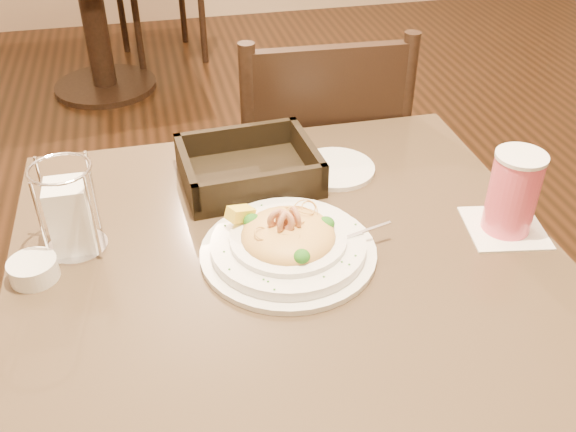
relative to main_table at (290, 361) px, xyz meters
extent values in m
cylinder|color=black|center=(0.00, 0.00, -0.14)|extent=(0.12, 0.12, 0.68)
cube|color=brown|center=(0.00, 0.00, 0.22)|extent=(0.90, 0.90, 0.03)
cylinder|color=black|center=(-0.41, 2.48, -0.49)|extent=(0.52, 0.52, 0.03)
cylinder|color=black|center=(-0.41, 2.48, -0.14)|extent=(0.12, 0.12, 0.68)
cube|color=black|center=(0.21, 0.66, -0.06)|extent=(0.44, 0.44, 0.04)
cylinder|color=black|center=(0.39, 0.83, -0.29)|extent=(0.04, 0.04, 0.43)
cylinder|color=black|center=(0.04, 0.85, -0.29)|extent=(0.04, 0.04, 0.43)
cylinder|color=black|center=(0.38, 0.47, -0.29)|extent=(0.04, 0.04, 0.43)
cylinder|color=black|center=(0.02, 0.49, -0.29)|extent=(0.04, 0.04, 0.43)
cylinder|color=black|center=(0.38, 0.47, 0.19)|extent=(0.04, 0.04, 0.46)
cylinder|color=black|center=(0.02, 0.49, 0.19)|extent=(0.04, 0.04, 0.46)
cube|color=black|center=(0.20, 0.48, 0.29)|extent=(0.36, 0.05, 0.22)
cylinder|color=black|center=(0.06, 3.07, -0.29)|extent=(0.04, 0.04, 0.43)
cylinder|color=black|center=(-0.29, 2.99, -0.29)|extent=(0.04, 0.04, 0.43)
cylinder|color=black|center=(0.14, 2.72, -0.29)|extent=(0.04, 0.04, 0.43)
cylinder|color=black|center=(-0.21, 2.64, -0.29)|extent=(0.04, 0.04, 0.43)
cylinder|color=white|center=(0.00, 0.02, 0.24)|extent=(0.29, 0.29, 0.01)
cylinder|color=white|center=(0.00, 0.02, 0.25)|extent=(0.25, 0.25, 0.02)
cylinder|color=white|center=(0.00, 0.02, 0.27)|extent=(0.19, 0.19, 0.01)
ellipsoid|color=gold|center=(0.00, 0.02, 0.27)|extent=(0.15, 0.15, 0.05)
cube|color=yellow|center=(-0.07, 0.08, 0.29)|extent=(0.06, 0.05, 0.04)
cube|color=silver|center=(0.12, 0.01, 0.27)|extent=(0.11, 0.03, 0.01)
cube|color=silver|center=(0.06, 0.01, 0.27)|extent=(0.03, 0.02, 0.00)
torus|color=gold|center=(0.02, 0.04, 0.28)|extent=(0.03, 0.03, 0.02)
torus|color=gold|center=(-0.01, 0.01, 0.29)|extent=(0.04, 0.04, 0.02)
torus|color=gold|center=(0.01, 0.02, 0.30)|extent=(0.04, 0.04, 0.02)
torus|color=gold|center=(-0.01, 0.02, 0.28)|extent=(0.05, 0.04, 0.03)
torus|color=gold|center=(0.01, 0.03, 0.29)|extent=(0.03, 0.03, 0.02)
torus|color=gold|center=(0.04, 0.06, 0.29)|extent=(0.06, 0.05, 0.03)
torus|color=gold|center=(0.03, 0.05, 0.30)|extent=(0.04, 0.04, 0.02)
torus|color=gold|center=(-0.04, 0.01, 0.30)|extent=(0.03, 0.04, 0.02)
torus|color=gold|center=(0.00, -0.01, 0.29)|extent=(0.03, 0.03, 0.02)
torus|color=gold|center=(-0.01, 0.05, 0.30)|extent=(0.03, 0.03, 0.01)
torus|color=gold|center=(0.01, 0.05, 0.29)|extent=(0.04, 0.04, 0.03)
torus|color=gold|center=(0.00, -0.02, 0.28)|extent=(0.05, 0.05, 0.03)
torus|color=gold|center=(-0.01, 0.06, 0.30)|extent=(0.05, 0.05, 0.02)
torus|color=gold|center=(0.00, 0.02, 0.28)|extent=(0.06, 0.05, 0.03)
torus|color=gold|center=(0.04, 0.06, 0.30)|extent=(0.03, 0.03, 0.02)
torus|color=gold|center=(0.04, 0.00, 0.28)|extent=(0.04, 0.04, 0.02)
torus|color=tan|center=(-0.01, 0.01, 0.31)|extent=(0.04, 0.04, 0.04)
torus|color=tan|center=(0.01, 0.02, 0.31)|extent=(0.02, 0.04, 0.04)
torus|color=tan|center=(-0.01, 0.01, 0.31)|extent=(0.03, 0.04, 0.04)
torus|color=tan|center=(-0.02, 0.02, 0.31)|extent=(0.04, 0.02, 0.04)
ellipsoid|color=#195413|center=(0.07, 0.03, 0.28)|extent=(0.03, 0.03, 0.02)
ellipsoid|color=#195413|center=(-0.05, 0.06, 0.28)|extent=(0.03, 0.03, 0.02)
ellipsoid|color=#195413|center=(0.01, -0.04, 0.28)|extent=(0.03, 0.03, 0.02)
cube|color=#266619|center=(0.12, 0.02, 0.26)|extent=(0.00, 0.00, 0.00)
cube|color=#266619|center=(0.07, -0.05, 0.26)|extent=(0.00, 0.00, 0.00)
cube|color=#266619|center=(-0.05, -0.09, 0.26)|extent=(0.00, 0.00, 0.00)
cube|color=#266619|center=(0.08, -0.06, 0.26)|extent=(0.00, 0.00, 0.00)
cube|color=#266619|center=(0.12, 0.04, 0.26)|extent=(0.00, 0.00, 0.00)
cube|color=#266619|center=(-0.10, 0.02, 0.26)|extent=(0.00, 0.00, 0.00)
cube|color=#266619|center=(-0.02, 0.13, 0.26)|extent=(0.00, 0.00, 0.00)
cube|color=#266619|center=(-0.05, -0.07, 0.26)|extent=(0.00, 0.00, 0.00)
cube|color=#266619|center=(-0.04, 0.12, 0.26)|extent=(0.00, 0.00, 0.00)
cube|color=#266619|center=(-0.09, 0.09, 0.26)|extent=(0.00, 0.00, 0.00)
cube|color=#266619|center=(0.10, -0.04, 0.26)|extent=(0.00, 0.00, 0.00)
cube|color=#266619|center=(-0.10, -0.03, 0.26)|extent=(0.00, 0.00, 0.00)
cube|color=#266619|center=(0.03, -0.08, 0.26)|extent=(0.00, 0.00, 0.00)
cube|color=#266619|center=(-0.07, 0.10, 0.26)|extent=(0.00, 0.00, 0.00)
cube|color=#266619|center=(-0.08, 0.08, 0.26)|extent=(0.00, 0.00, 0.00)
cube|color=#266619|center=(0.05, 0.12, 0.26)|extent=(0.00, 0.00, 0.00)
cube|color=#266619|center=(-0.06, -0.06, 0.26)|extent=(0.00, 0.00, 0.00)
cube|color=white|center=(0.38, 0.01, 0.24)|extent=(0.15, 0.15, 0.00)
cylinder|color=#F75774|center=(0.38, 0.01, 0.31)|extent=(0.08, 0.08, 0.14)
cylinder|color=white|center=(0.38, 0.01, 0.38)|extent=(0.09, 0.09, 0.01)
cube|color=black|center=(-0.02, 0.26, 0.24)|extent=(0.26, 0.22, 0.02)
cube|color=black|center=(0.10, 0.27, 0.28)|extent=(0.03, 0.21, 0.05)
cube|color=black|center=(-0.14, 0.25, 0.28)|extent=(0.03, 0.21, 0.05)
cube|color=black|center=(-0.03, 0.36, 0.28)|extent=(0.25, 0.03, 0.05)
cube|color=black|center=(-0.01, 0.17, 0.28)|extent=(0.25, 0.03, 0.05)
cylinder|color=silver|center=(-0.34, 0.12, 0.24)|extent=(0.10, 0.10, 0.01)
torus|color=silver|center=(-0.34, 0.12, 0.39)|extent=(0.10, 0.10, 0.01)
cube|color=white|center=(-0.34, 0.12, 0.30)|extent=(0.07, 0.07, 0.12)
cylinder|color=silver|center=(-0.38, 0.08, 0.31)|extent=(0.01, 0.01, 0.15)
cylinder|color=silver|center=(-0.30, 0.08, 0.31)|extent=(0.01, 0.01, 0.15)
cylinder|color=silver|center=(-0.38, 0.16, 0.31)|extent=(0.01, 0.01, 0.15)
cylinder|color=silver|center=(-0.30, 0.16, 0.31)|extent=(0.01, 0.01, 0.15)
cylinder|color=white|center=(0.15, 0.26, 0.24)|extent=(0.18, 0.18, 0.01)
cylinder|color=white|center=(-0.40, 0.06, 0.25)|extent=(0.08, 0.08, 0.03)
camera|label=1|loc=(-0.18, -0.78, 0.90)|focal=40.00mm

